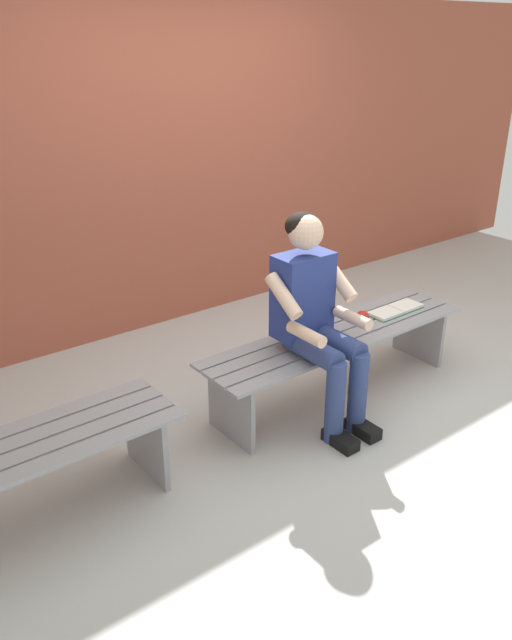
# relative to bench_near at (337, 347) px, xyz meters

# --- Properties ---
(ground_plane) EXTENTS (10.00, 7.00, 0.04)m
(ground_plane) POSITION_rel_bench_near_xyz_m (1.08, 1.00, -0.36)
(ground_plane) COLOR #B2B2AD
(brick_wall) EXTENTS (9.50, 0.24, 2.42)m
(brick_wall) POSITION_rel_bench_near_xyz_m (0.50, -1.78, 0.87)
(brick_wall) COLOR #9E4C38
(brick_wall) RESTS_ON ground
(bench_near) EXTENTS (1.89, 0.48, 0.43)m
(bench_near) POSITION_rel_bench_near_xyz_m (0.00, 0.00, 0.00)
(bench_near) COLOR gray
(bench_near) RESTS_ON ground
(person_seated) EXTENTS (0.50, 0.69, 1.24)m
(person_seated) POSITION_rel_bench_near_xyz_m (0.28, 0.10, 0.34)
(person_seated) COLOR navy
(person_seated) RESTS_ON ground
(apple) EXTENTS (0.09, 0.09, 0.09)m
(apple) POSITION_rel_bench_near_xyz_m (-0.23, -0.01, 0.14)
(apple) COLOR red
(apple) RESTS_ON bench_near
(book_open) EXTENTS (0.41, 0.16, 0.02)m
(book_open) POSITION_rel_bench_near_xyz_m (-0.55, -0.01, 0.11)
(book_open) COLOR white
(book_open) RESTS_ON bench_near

